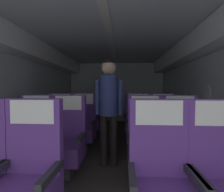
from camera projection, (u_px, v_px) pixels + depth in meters
ground at (110, 154)px, 3.08m from camera, size 3.71×6.83×0.02m
fuselage_shell at (111, 68)px, 3.28m from camera, size 3.59×6.48×2.22m
seat_a_left_aisle at (27, 179)px, 1.32m from camera, size 0.50×0.48×1.11m
seat_a_right_window at (161, 183)px, 1.27m from camera, size 0.50×0.48×1.11m
seat_b_left_window at (33, 141)px, 2.32m from camera, size 0.50×0.48×1.11m
seat_b_left_aisle at (67, 142)px, 2.28m from camera, size 0.50×0.48×1.11m
seat_b_right_aisle at (182, 144)px, 2.19m from camera, size 0.50×0.48×1.11m
seat_b_right_window at (146, 143)px, 2.22m from camera, size 0.50×0.48×1.11m
seat_c_left_window at (59, 126)px, 3.25m from camera, size 0.50×0.48×1.11m
seat_c_left_aisle at (83, 126)px, 3.23m from camera, size 0.50×0.48×1.11m
seat_c_right_aisle at (164, 127)px, 3.15m from camera, size 0.50×0.48×1.11m
seat_c_right_window at (139, 127)px, 3.18m from camera, size 0.50×0.48×1.11m
seat_d_left_window at (74, 118)px, 4.22m from camera, size 0.50×0.48×1.11m
seat_d_left_aisle at (92, 118)px, 4.18m from camera, size 0.50×0.48×1.11m
seat_d_right_aisle at (154, 119)px, 4.08m from camera, size 0.50×0.48×1.11m
seat_d_right_window at (134, 118)px, 4.12m from camera, size 0.50×0.48×1.11m
flight_attendant at (109, 100)px, 2.57m from camera, size 0.43×0.28×1.66m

